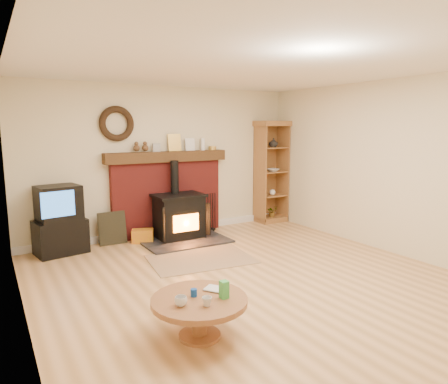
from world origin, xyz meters
TOP-DOWN VIEW (x-y plane):
  - ground at (0.00, 0.00)m, footprint 5.50×5.50m
  - room_shell at (-0.02, 0.09)m, footprint 5.02×5.52m
  - chimney_breast at (0.00, 2.67)m, footprint 2.20×0.22m
  - wood_stove at (0.04, 2.28)m, footprint 1.40×1.00m
  - area_rug at (-0.16, 1.12)m, footprint 1.56×1.16m
  - tv_unit at (-1.84, 2.47)m, footprint 0.78×0.60m
  - curio_cabinet at (2.19, 2.56)m, footprint 0.65×0.47m
  - firelog_box at (-0.58, 2.40)m, footprint 0.40×0.34m
  - leaning_painting at (-1.03, 2.55)m, footprint 0.45×0.12m
  - fire_tools at (0.78, 2.50)m, footprint 0.19×0.16m
  - coffee_table at (-1.18, -0.80)m, footprint 0.87×0.87m

SIDE VIEW (x-z plane):
  - ground at x=0.00m, z-range 0.00..0.00m
  - area_rug at x=-0.16m, z-range 0.00..0.01m
  - firelog_box at x=-0.58m, z-range 0.00..0.22m
  - fire_tools at x=0.78m, z-range -0.19..0.51m
  - leaning_painting at x=-1.03m, z-range 0.00..0.54m
  - coffee_table at x=-1.18m, z-range 0.04..0.57m
  - wood_stove at x=0.04m, z-range -0.29..1.04m
  - tv_unit at x=-1.84m, z-range -0.02..1.02m
  - chimney_breast at x=0.00m, z-range -0.09..1.69m
  - curio_cabinet at x=2.19m, z-range 0.00..2.02m
  - room_shell at x=-0.02m, z-range 0.41..3.02m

